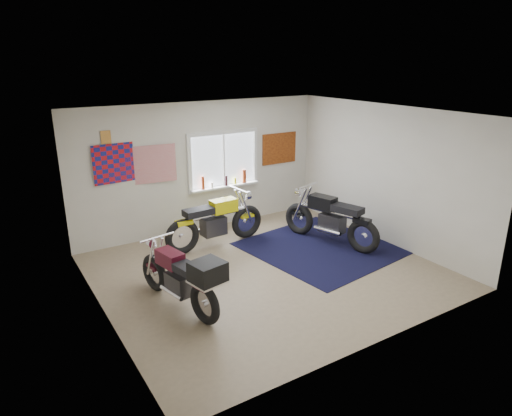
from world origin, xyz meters
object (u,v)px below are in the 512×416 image
navy_rug (321,248)px  black_chrome_bike (330,220)px  yellow_triumph (215,223)px  maroon_tourer (183,278)px

navy_rug → black_chrome_bike: black_chrome_bike is taller
yellow_triumph → maroon_tourer: 2.42m
yellow_triumph → navy_rug: bearing=-39.0°
black_chrome_bike → maroon_tourer: bearing=86.4°
yellow_triumph → maroon_tourer: (-1.49, -1.90, 0.03)m
yellow_triumph → black_chrome_bike: size_ratio=1.02×
navy_rug → yellow_triumph: 2.11m
navy_rug → yellow_triumph: (-1.66, 1.21, 0.47)m
navy_rug → yellow_triumph: yellow_triumph is taller
yellow_triumph → black_chrome_bike: 2.26m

